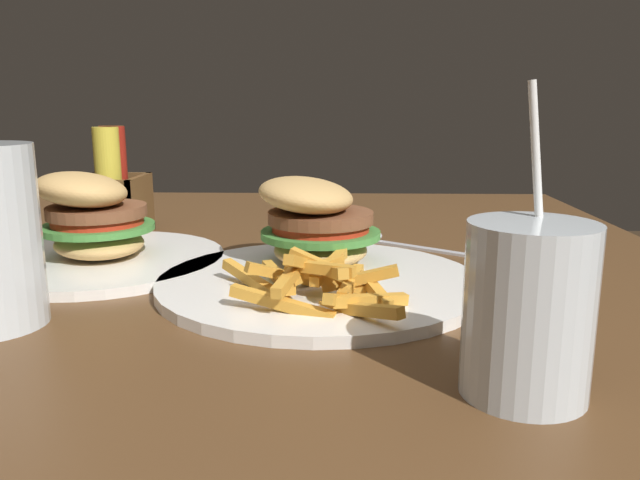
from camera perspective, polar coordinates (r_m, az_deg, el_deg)
name	(u,v)px	position (r m, az deg, el deg)	size (l,w,h in m)	color
dining_table	(147,452)	(0.56, -15.53, -18.21)	(1.48, 1.10, 0.73)	brown
meal_plate_near	(317,251)	(0.61, -0.24, -1.00)	(0.31, 0.31, 0.10)	white
juice_glass	(528,314)	(0.39, 18.46, -6.41)	(0.08, 0.08, 0.18)	silver
spoon	(367,236)	(0.79, 4.36, 0.37)	(0.12, 0.15, 0.01)	silver
meal_plate_far	(96,234)	(0.71, -19.83, 0.50)	(0.26, 0.26, 0.11)	white
condiment_caddy	(113,192)	(0.86, -18.39, 4.16)	(0.09, 0.08, 0.14)	brown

